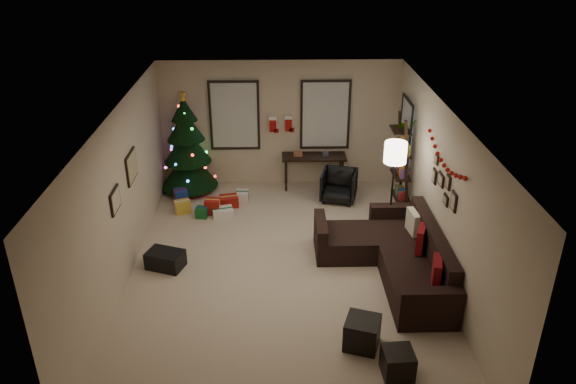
{
  "coord_description": "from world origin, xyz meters",
  "views": [
    {
      "loc": [
        -0.11,
        -7.79,
        5.22
      ],
      "look_at": [
        0.1,
        0.6,
        1.15
      ],
      "focal_mm": 34.98,
      "sensor_mm": 36.0,
      "label": 1
    }
  ],
  "objects_px": {
    "desk_chair": "(339,186)",
    "bookshelf": "(402,169)",
    "christmas_tree": "(187,150)",
    "sofa": "(395,256)",
    "desk": "(314,159)"
  },
  "relations": [
    {
      "from": "desk",
      "to": "bookshelf",
      "type": "xyz_separation_m",
      "value": [
        1.58,
        -1.31,
        0.34
      ]
    },
    {
      "from": "sofa",
      "to": "desk",
      "type": "xyz_separation_m",
      "value": [
        -1.12,
        3.27,
        0.36
      ]
    },
    {
      "from": "christmas_tree",
      "to": "bookshelf",
      "type": "xyz_separation_m",
      "value": [
        4.24,
        -1.23,
        0.06
      ]
    },
    {
      "from": "desk_chair",
      "to": "bookshelf",
      "type": "height_order",
      "value": "bookshelf"
    },
    {
      "from": "sofa",
      "to": "desk_chair",
      "type": "bearing_deg",
      "value": 103.82
    },
    {
      "from": "sofa",
      "to": "bookshelf",
      "type": "distance_m",
      "value": 2.14
    },
    {
      "from": "desk_chair",
      "to": "bookshelf",
      "type": "bearing_deg",
      "value": -16.04
    },
    {
      "from": "desk",
      "to": "bookshelf",
      "type": "bearing_deg",
      "value": -39.52
    },
    {
      "from": "sofa",
      "to": "desk_chair",
      "type": "distance_m",
      "value": 2.7
    },
    {
      "from": "desk",
      "to": "desk_chair",
      "type": "distance_m",
      "value": 0.87
    },
    {
      "from": "christmas_tree",
      "to": "desk",
      "type": "height_order",
      "value": "christmas_tree"
    },
    {
      "from": "sofa",
      "to": "desk_chair",
      "type": "relative_size",
      "value": 4.24
    },
    {
      "from": "sofa",
      "to": "desk",
      "type": "height_order",
      "value": "sofa"
    },
    {
      "from": "bookshelf",
      "to": "desk_chair",
      "type": "bearing_deg",
      "value": 149.35
    },
    {
      "from": "desk",
      "to": "desk_chair",
      "type": "bearing_deg",
      "value": -53.78
    }
  ]
}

